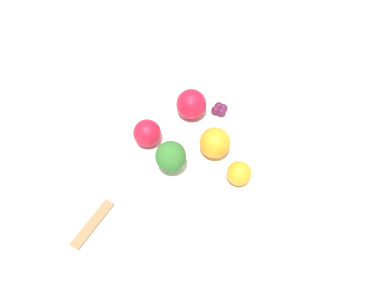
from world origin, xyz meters
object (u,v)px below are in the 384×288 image
grape_cluster (220,109)px  spoon (93,224)px  bowl (192,153)px  orange_back (239,173)px  apple_red (191,104)px  broccoli (171,157)px  orange_front (215,143)px  apple_green (147,133)px

grape_cluster → spoon: grape_cluster is taller
bowl → spoon: bowl is taller
orange_back → apple_red: bearing=-80.7°
grape_cluster → orange_back: bearing=80.2°
orange_back → broccoli: bearing=-29.6°
orange_front → spoon: size_ratio=0.67×
broccoli → grape_cluster: bearing=-142.2°
bowl → grape_cluster: size_ratio=7.85×
broccoli → grape_cluster: size_ratio=1.92×
apple_green → orange_back: 0.16m
apple_red → apple_green: bearing=22.2°
broccoli → bowl: bearing=-145.7°
apple_red → orange_back: apple_red is taller
orange_back → grape_cluster: 0.14m
orange_front → orange_back: bearing=104.3°
broccoli → apple_green: (0.02, -0.06, -0.01)m
apple_green → spoon: apple_green is taller
bowl → apple_red: 0.08m
bowl → grape_cluster: grape_cluster is taller
broccoli → orange_front: broccoli is taller
bowl → spoon: size_ratio=3.21×
grape_cluster → spoon: 0.28m
apple_green → spoon: size_ratio=0.61×
bowl → apple_red: apple_red is taller
broccoli → grape_cluster: (-0.11, -0.09, -0.03)m
apple_green → broccoli: bearing=107.9°
bowl → orange_back: 0.10m
apple_red → orange_back: bearing=99.3°
broccoli → spoon: bearing=16.8°
bowl → grape_cluster: (-0.07, -0.06, 0.02)m
apple_green → orange_back: size_ratio=1.20×
broccoli → spoon: broccoli is taller
apple_green → spoon: bearing=42.6°
broccoli → orange_front: (-0.07, -0.01, -0.01)m
bowl → spoon: bearing=21.5°
bowl → spoon: 0.19m
orange_back → grape_cluster: orange_back is taller
spoon → apple_red: bearing=-145.0°
broccoli → orange_back: size_ratio=1.54×
orange_front → grape_cluster: bearing=-116.7°
apple_red → spoon: size_ratio=0.70×
apple_green → orange_back: apple_green is taller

